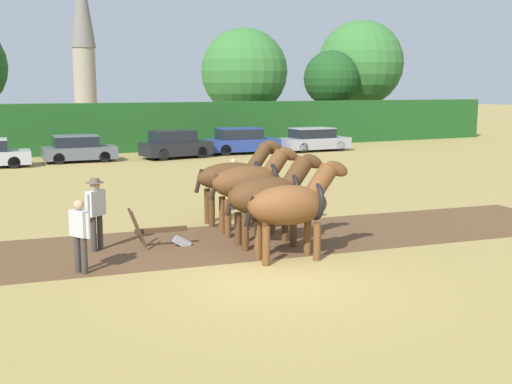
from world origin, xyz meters
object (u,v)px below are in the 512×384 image
at_px(plow, 166,235).
at_px(farmer_at_plow, 96,208).
at_px(parked_car_far_right, 314,140).
at_px(parked_car_center, 78,149).
at_px(draft_horse_lead_right, 270,195).
at_px(farmer_onlooker_left, 80,231).
at_px(tree_center_left, 244,72).
at_px(parked_car_right, 241,141).
at_px(draft_horse_lead_left, 292,204).
at_px(parked_car_center_right, 175,145).
at_px(church_spire, 83,36).
at_px(farmer_beside_team, 234,180).
at_px(draft_horse_trail_right, 235,176).
at_px(tree_center, 331,79).
at_px(tree_center_right, 361,64).
at_px(draft_horse_trail_left, 251,182).

relative_size(plow, farmer_at_plow, 0.88).
bearing_deg(plow, parked_car_far_right, 56.97).
relative_size(plow, parked_car_center, 0.40).
distance_m(draft_horse_lead_right, farmer_onlooker_left, 4.85).
relative_size(tree_center_left, parked_car_right, 1.86).
bearing_deg(tree_center_left, parked_car_right, -116.59).
relative_size(tree_center_left, plow, 5.31).
height_order(draft_horse_lead_left, parked_car_center_right, draft_horse_lead_left).
xyz_separation_m(church_spire, farmer_beside_team, (-8.61, -63.80, -9.46)).
bearing_deg(parked_car_far_right, tree_center_left, 92.96).
xyz_separation_m(church_spire, draft_horse_trail_right, (-9.51, -65.86, -9.04)).
bearing_deg(parked_car_center, draft_horse_lead_left, -85.83).
xyz_separation_m(draft_horse_lead_right, draft_horse_trail_right, (0.36, 2.89, 0.10)).
height_order(church_spire, farmer_onlooker_left, church_spire).
bearing_deg(draft_horse_lead_right, tree_center, 61.47).
relative_size(draft_horse_trail_right, parked_car_far_right, 0.64).
relative_size(tree_center_right, parked_car_right, 2.12).
xyz_separation_m(tree_center_right, farmer_onlooker_left, (-30.23, -31.99, -5.11)).
bearing_deg(tree_center, tree_center_right, 22.24).
bearing_deg(plow, tree_center_right, 54.67).
bearing_deg(parked_car_far_right, parked_car_center, 178.25).
bearing_deg(tree_center_right, draft_horse_lead_right, -128.78).
bearing_deg(farmer_at_plow, church_spire, 132.55).
distance_m(draft_horse_trail_left, farmer_beside_team, 3.69).
height_order(draft_horse_trail_right, parked_car_right, draft_horse_trail_right).
height_order(tree_center, draft_horse_lead_left, tree_center).
height_order(farmer_at_plow, farmer_beside_team, farmer_at_plow).
xyz_separation_m(draft_horse_lead_left, parked_car_center_right, (4.99, 22.23, -0.55)).
height_order(draft_horse_lead_left, parked_car_far_right, draft_horse_lead_left).
relative_size(tree_center_left, draft_horse_trail_right, 3.03).
xyz_separation_m(draft_horse_trail_right, farmer_onlooker_left, (-5.18, -3.24, -0.48)).
bearing_deg(tree_center_right, plow, -132.29).
distance_m(tree_center, parked_car_far_right, 12.30).
height_order(tree_center, tree_center_right, tree_center_right).
distance_m(plow, parked_car_center, 20.45).
xyz_separation_m(draft_horse_trail_left, plow, (-2.59, -0.42, -1.12)).
height_order(tree_center, draft_horse_trail_left, tree_center).
bearing_deg(farmer_onlooker_left, draft_horse_lead_left, -40.00).
distance_m(draft_horse_lead_left, parked_car_far_right, 26.53).
relative_size(farmer_at_plow, parked_car_center_right, 0.44).
bearing_deg(tree_center_right, draft_horse_trail_left, -129.90).
height_order(tree_center_left, farmer_beside_team, tree_center_left).
bearing_deg(draft_horse_trail_right, farmer_onlooker_left, -140.99).
xyz_separation_m(draft_horse_lead_right, parked_car_far_right, (14.20, 20.85, -0.60)).
relative_size(farmer_beside_team, parked_car_right, 0.37).
height_order(farmer_beside_team, farmer_onlooker_left, farmer_beside_team).
height_order(parked_car_center, parked_car_far_right, parked_car_far_right).
bearing_deg(tree_center_left, draft_horse_lead_right, -114.43).
xyz_separation_m(tree_center, draft_horse_lead_left, (-21.56, -31.43, -3.43)).
distance_m(draft_horse_lead_right, parked_car_far_right, 25.23).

